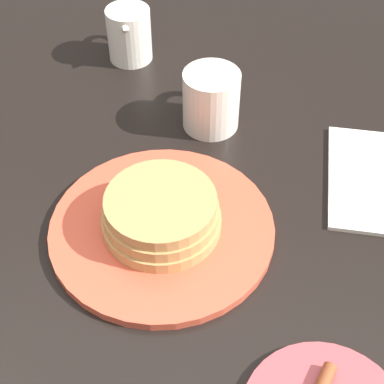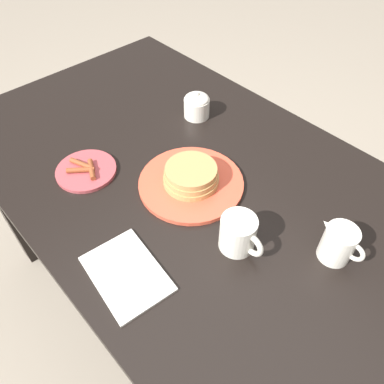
% 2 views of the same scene
% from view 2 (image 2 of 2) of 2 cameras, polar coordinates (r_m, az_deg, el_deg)
% --- Properties ---
extents(ground_plane, '(8.00, 8.00, 0.00)m').
position_cam_2_polar(ground_plane, '(1.64, -0.74, -15.76)').
color(ground_plane, gray).
extents(dining_table, '(1.39, 0.85, 0.75)m').
position_cam_2_polar(dining_table, '(1.11, -1.05, -1.02)').
color(dining_table, black).
rests_on(dining_table, ground_plane).
extents(pancake_plate, '(0.28, 0.28, 0.06)m').
position_cam_2_polar(pancake_plate, '(0.97, -0.15, 1.98)').
color(pancake_plate, '#DB5138').
rests_on(pancake_plate, dining_table).
extents(side_plate_bacon, '(0.16, 0.16, 0.02)m').
position_cam_2_polar(side_plate_bacon, '(1.05, -15.85, 3.22)').
color(side_plate_bacon, '#B2474C').
rests_on(side_plate_bacon, dining_table).
extents(coffee_mug, '(0.11, 0.08, 0.09)m').
position_cam_2_polar(coffee_mug, '(0.83, 7.14, -6.34)').
color(coffee_mug, silver).
rests_on(coffee_mug, dining_table).
extents(creamer_pitcher, '(0.11, 0.07, 0.09)m').
position_cam_2_polar(creamer_pitcher, '(0.87, 21.37, -7.26)').
color(creamer_pitcher, silver).
rests_on(creamer_pitcher, dining_table).
extents(sugar_bowl, '(0.08, 0.08, 0.09)m').
position_cam_2_polar(sugar_bowl, '(1.19, 0.72, 13.10)').
color(sugar_bowl, silver).
rests_on(sugar_bowl, dining_table).
extents(napkin, '(0.21, 0.16, 0.01)m').
position_cam_2_polar(napkin, '(0.83, -9.94, -12.13)').
color(napkin, silver).
rests_on(napkin, dining_table).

